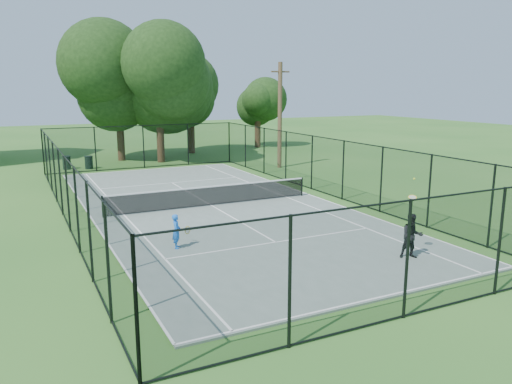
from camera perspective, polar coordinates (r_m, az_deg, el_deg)
name	(u,v)px	position (r m, az deg, el deg)	size (l,w,h in m)	color
ground	(212,207)	(23.79, -5.10, -1.69)	(120.00, 120.00, 0.00)	#2B6021
tennis_court	(212,206)	(23.78, -5.10, -1.62)	(11.00, 24.00, 0.06)	slate
tennis_net	(211,195)	(23.66, -5.12, -0.32)	(10.08, 0.08, 0.95)	black
fence	(211,176)	(23.49, -5.16, 1.87)	(13.10, 26.10, 3.00)	black
tree_near_left	(118,86)	(39.81, -15.52, 11.56)	(7.03, 7.03, 9.16)	#332114
tree_near_mid	(158,83)	(38.18, -11.11, 12.15)	(7.31, 7.31, 9.56)	#332114
tree_near_right	(190,96)	(43.26, -7.51, 10.80)	(5.50, 5.50, 7.59)	#332114
tree_far_right	(258,108)	(47.10, 0.19, 9.53)	(4.44, 4.44, 5.88)	#332114
trash_bin_left	(67,163)	(36.90, -20.82, 3.16)	(0.58, 0.58, 0.92)	black
trash_bin_right	(89,162)	(36.61, -18.56, 3.24)	(0.58, 0.58, 0.89)	black
utility_pole	(280,115)	(35.01, 2.74, 8.80)	(1.40, 0.30, 7.26)	#4C3823
player_blue	(177,231)	(17.58, -9.06, -4.45)	(0.80, 0.51, 1.21)	blue
player_black	(412,236)	(17.11, 17.39, -4.80)	(0.93, 0.97, 2.56)	black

